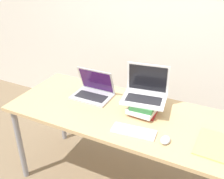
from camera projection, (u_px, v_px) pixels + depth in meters
wall_back at (166, 11)px, 2.69m from camera, size 8.00×0.05×2.70m
desk at (119, 119)px, 2.11m from camera, size 1.76×0.75×0.78m
laptop_left at (93, 91)px, 2.26m from camera, size 0.33×0.24×0.24m
book_stack at (145, 106)px, 2.04m from camera, size 0.21×0.28×0.10m
laptop_on_books at (145, 92)px, 2.03m from camera, size 0.36×0.30×0.26m
wireless_keyboard at (134, 131)px, 1.83m from camera, size 0.32×0.15×0.01m
mouse at (165, 140)px, 1.73m from camera, size 0.06×0.10×0.03m
notepad at (213, 144)px, 1.71m from camera, size 0.23×0.31×0.01m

